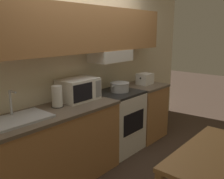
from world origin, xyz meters
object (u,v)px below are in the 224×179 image
object	(u,v)px
stove_range	(118,121)
cooking_pot	(120,87)
sink_basin	(19,118)
microwave	(78,89)
toaster	(145,79)
paper_towel_roll	(57,96)

from	to	relation	value
stove_range	cooking_pot	bearing A→B (deg)	-13.17
stove_range	sink_basin	distance (m)	1.59
stove_range	microwave	world-z (taller)	microwave
cooking_pot	sink_basin	distance (m)	1.56
toaster	cooking_pot	bearing A→B (deg)	-179.24
toaster	microwave	bearing A→B (deg)	175.42
stove_range	paper_towel_roll	bearing A→B (deg)	176.07
cooking_pot	microwave	xyz separation A→B (m)	(-0.68, 0.12, 0.07)
stove_range	toaster	distance (m)	0.88
stove_range	microwave	xyz separation A→B (m)	(-0.65, 0.11, 0.58)
cooking_pot	paper_towel_roll	size ratio (longest dim) A/B	1.44
cooking_pot	microwave	world-z (taller)	microwave
cooking_pot	paper_towel_roll	world-z (taller)	paper_towel_roll
sink_basin	paper_towel_roll	bearing A→B (deg)	8.49
stove_range	cooking_pot	size ratio (longest dim) A/B	2.50
stove_range	toaster	xyz separation A→B (m)	(0.70, 0.00, 0.53)
cooking_pot	microwave	bearing A→B (deg)	170.32
cooking_pot	microwave	size ratio (longest dim) A/B	0.73
stove_range	microwave	distance (m)	0.88
stove_range	cooking_pot	xyz separation A→B (m)	(0.04, -0.01, 0.51)
cooking_pot	sink_basin	world-z (taller)	sink_basin
stove_range	sink_basin	size ratio (longest dim) A/B	1.52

